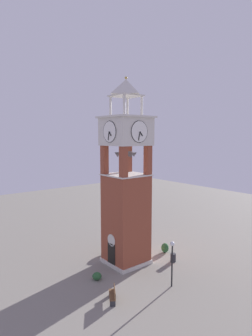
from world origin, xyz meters
The scene contains 8 objects.
ground centered at (0.00, 0.00, 0.00)m, with size 80.00×80.00×0.00m, color gray.
clock_tower centered at (0.00, 0.00, 6.93)m, with size 3.97×3.97×17.13m.
park_bench centered at (4.38, -4.75, 0.48)m, with size 1.58×1.25×0.95m.
lamp_post centered at (5.70, 0.06, 2.57)m, with size 0.36×0.36×3.69m.
trash_bin centered at (2.73, 3.57, 0.40)m, with size 0.52×0.52×0.80m, color #2D2D33.
shrub_near_entry centered at (0.70, 4.59, 0.48)m, with size 0.76×0.76×0.96m, color #28562D.
shrub_left_of_tower centered at (1.08, -3.98, 0.31)m, with size 0.76×0.76×0.62m, color #28562D.
shrub_behind_bench centered at (-2.43, -0.15, 0.47)m, with size 1.26×1.26×0.94m, color #28562D.
Camera 1 is at (20.34, -16.44, 11.93)m, focal length 30.85 mm.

